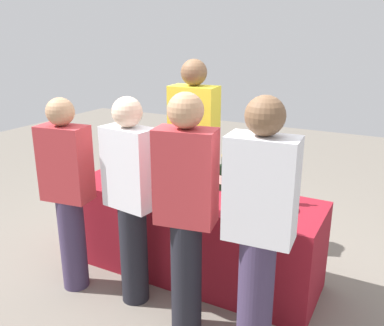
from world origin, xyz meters
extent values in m
plane|color=slate|center=(0.00, 0.00, 0.00)|extent=(12.00, 12.00, 0.00)
cube|color=maroon|center=(0.00, 0.00, 0.37)|extent=(2.10, 0.67, 0.74)
cylinder|color=black|center=(-0.58, 0.14, 0.84)|extent=(0.07, 0.07, 0.21)
cylinder|color=black|center=(-0.58, 0.14, 0.98)|extent=(0.03, 0.03, 0.08)
cylinder|color=black|center=(-0.58, 0.14, 1.03)|extent=(0.03, 0.03, 0.02)
cylinder|color=silver|center=(-0.58, 0.14, 0.83)|extent=(0.07, 0.07, 0.07)
cylinder|color=black|center=(-0.47, 0.18, 0.86)|extent=(0.08, 0.08, 0.24)
cylinder|color=black|center=(-0.47, 0.18, 1.02)|extent=(0.03, 0.03, 0.09)
cylinder|color=gold|center=(-0.47, 0.18, 1.07)|extent=(0.03, 0.03, 0.02)
cylinder|color=silver|center=(-0.47, 0.18, 0.84)|extent=(0.08, 0.08, 0.08)
cylinder|color=black|center=(-0.17, 0.16, 0.86)|extent=(0.08, 0.08, 0.24)
cylinder|color=black|center=(-0.17, 0.16, 1.01)|extent=(0.03, 0.03, 0.07)
cylinder|color=gold|center=(-0.17, 0.16, 1.06)|extent=(0.03, 0.03, 0.02)
cylinder|color=silver|center=(-0.17, 0.16, 0.84)|extent=(0.08, 0.08, 0.08)
cylinder|color=black|center=(-0.04, 0.17, 0.86)|extent=(0.08, 0.08, 0.24)
cylinder|color=black|center=(-0.04, 0.17, 1.02)|extent=(0.03, 0.03, 0.08)
cylinder|color=maroon|center=(-0.04, 0.17, 1.06)|extent=(0.03, 0.03, 0.02)
cylinder|color=silver|center=(-0.04, 0.17, 0.84)|extent=(0.08, 0.08, 0.08)
cylinder|color=black|center=(0.10, 0.17, 0.85)|extent=(0.07, 0.07, 0.23)
cylinder|color=black|center=(0.10, 0.17, 1.00)|extent=(0.03, 0.03, 0.08)
cylinder|color=black|center=(0.10, 0.17, 1.05)|extent=(0.03, 0.03, 0.02)
cylinder|color=silver|center=(0.10, 0.17, 0.84)|extent=(0.07, 0.07, 0.08)
cylinder|color=black|center=(0.20, 0.17, 0.84)|extent=(0.06, 0.06, 0.21)
cylinder|color=black|center=(0.20, 0.17, 0.99)|extent=(0.02, 0.02, 0.07)
cylinder|color=gold|center=(0.20, 0.17, 1.03)|extent=(0.03, 0.03, 0.02)
cylinder|color=silver|center=(0.20, 0.17, 0.83)|extent=(0.07, 0.07, 0.08)
cylinder|color=black|center=(0.73, 0.12, 0.84)|extent=(0.07, 0.07, 0.21)
cylinder|color=black|center=(0.73, 0.12, 0.98)|extent=(0.03, 0.03, 0.07)
cylinder|color=black|center=(0.73, 0.12, 1.03)|extent=(0.03, 0.03, 0.02)
cylinder|color=silver|center=(0.73, 0.12, 0.83)|extent=(0.07, 0.07, 0.07)
cylinder|color=silver|center=(-0.37, -0.08, 0.74)|extent=(0.06, 0.06, 0.00)
cylinder|color=silver|center=(-0.37, -0.08, 0.77)|extent=(0.01, 0.01, 0.07)
sphere|color=silver|center=(-0.37, -0.08, 0.84)|extent=(0.06, 0.06, 0.06)
sphere|color=#590C19|center=(-0.37, -0.08, 0.83)|extent=(0.04, 0.04, 0.04)
cylinder|color=silver|center=(-0.25, -0.18, 0.74)|extent=(0.06, 0.06, 0.00)
cylinder|color=silver|center=(-0.25, -0.18, 0.78)|extent=(0.01, 0.01, 0.07)
sphere|color=silver|center=(-0.25, -0.18, 0.85)|extent=(0.07, 0.07, 0.07)
cylinder|color=silver|center=(0.03, -0.10, 0.74)|extent=(0.06, 0.06, 0.00)
cylinder|color=silver|center=(0.03, -0.10, 0.77)|extent=(0.01, 0.01, 0.06)
sphere|color=silver|center=(0.03, -0.10, 0.83)|extent=(0.07, 0.07, 0.07)
sphere|color=#590C19|center=(0.03, -0.10, 0.82)|extent=(0.04, 0.04, 0.04)
cylinder|color=silver|center=(0.53, -0.13, 0.74)|extent=(0.06, 0.06, 0.00)
cylinder|color=silver|center=(0.53, -0.13, 0.78)|extent=(0.01, 0.01, 0.07)
sphere|color=silver|center=(0.53, -0.13, 0.85)|extent=(0.07, 0.07, 0.07)
cylinder|color=silver|center=(0.66, -0.03, 0.82)|extent=(0.18, 0.18, 0.17)
cylinder|color=brown|center=(-0.26, 0.53, 0.43)|extent=(0.24, 0.24, 0.87)
cube|color=yellow|center=(-0.26, 0.53, 1.20)|extent=(0.44, 0.26, 0.65)
sphere|color=brown|center=(-0.26, 0.53, 1.64)|extent=(0.24, 0.24, 0.24)
cylinder|color=#3F3351|center=(-0.74, -0.62, 0.38)|extent=(0.20, 0.20, 0.76)
cube|color=#B23338|center=(-0.74, -0.62, 1.05)|extent=(0.39, 0.25, 0.57)
sphere|color=tan|center=(-0.74, -0.62, 1.43)|extent=(0.21, 0.21, 0.21)
cylinder|color=black|center=(-0.21, -0.54, 0.39)|extent=(0.21, 0.21, 0.78)
cube|color=silver|center=(-0.21, -0.54, 1.07)|extent=(0.40, 0.25, 0.58)
sphere|color=beige|center=(-0.21, -0.54, 1.47)|extent=(0.21, 0.21, 0.21)
cylinder|color=black|center=(0.31, -0.65, 0.41)|extent=(0.21, 0.21, 0.82)
cube|color=#B23338|center=(0.31, -0.65, 1.12)|extent=(0.41, 0.27, 0.61)
sphere|color=tan|center=(0.31, -0.65, 1.54)|extent=(0.22, 0.22, 0.22)
cylinder|color=#3F3351|center=(0.79, -0.65, 0.41)|extent=(0.22, 0.22, 0.82)
cube|color=silver|center=(0.79, -0.65, 1.13)|extent=(0.42, 0.25, 0.62)
sphere|color=brown|center=(0.79, -0.65, 1.55)|extent=(0.22, 0.22, 0.22)
cube|color=white|center=(-0.63, 0.83, 0.43)|extent=(0.50, 0.08, 0.86)
camera|label=1|loc=(1.48, -2.76, 1.98)|focal=38.70mm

